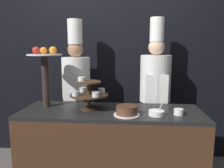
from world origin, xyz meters
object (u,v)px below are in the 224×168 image
cake_round (127,111)px  serving_bowl_near (156,113)px  chef_left (76,89)px  cup_white (179,112)px  tiered_stand (89,93)px  fruit_pedestal (45,68)px  chef_center_left (155,91)px

cake_round → serving_bowl_near: (0.28, 0.02, -0.02)m
chef_left → serving_bowl_near: bearing=-36.3°
cup_white → serving_bowl_near: 0.21m
tiered_stand → serving_bowl_near: size_ratio=2.60×
fruit_pedestal → chef_center_left: size_ratio=0.34×
serving_bowl_near → chef_center_left: bearing=85.2°
serving_bowl_near → chef_left: size_ratio=0.08×
fruit_pedestal → serving_bowl_near: bearing=-10.8°
chef_center_left → cup_white: bearing=-76.6°
cake_round → chef_center_left: size_ratio=0.13×
chef_center_left → cake_round: bearing=-115.7°
cup_white → chef_left: chef_left is taller
chef_center_left → serving_bowl_near: bearing=-94.8°
tiered_stand → chef_left: (-0.26, 0.53, -0.06)m
tiered_stand → fruit_pedestal: size_ratio=0.61×
tiered_stand → chef_left: 0.59m
tiered_stand → chef_center_left: 0.89m
serving_bowl_near → chef_left: bearing=143.7°
fruit_pedestal → cup_white: size_ratio=7.13×
tiered_stand → cup_white: size_ratio=4.33×
tiered_stand → cup_white: 0.89m
cake_round → fruit_pedestal: bearing=164.8°
cup_white → chef_center_left: chef_center_left is taller
serving_bowl_near → fruit_pedestal: bearing=169.2°
cup_white → serving_bowl_near: bearing=-170.1°
cup_white → serving_bowl_near: serving_bowl_near is taller
chef_left → chef_center_left: size_ratio=0.99×
fruit_pedestal → cup_white: 1.40m
cup_white → chef_center_left: bearing=103.4°
chef_center_left → tiered_stand: bearing=-143.7°
fruit_pedestal → serving_bowl_near: (1.13, -0.22, -0.39)m
fruit_pedestal → chef_center_left: chef_center_left is taller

